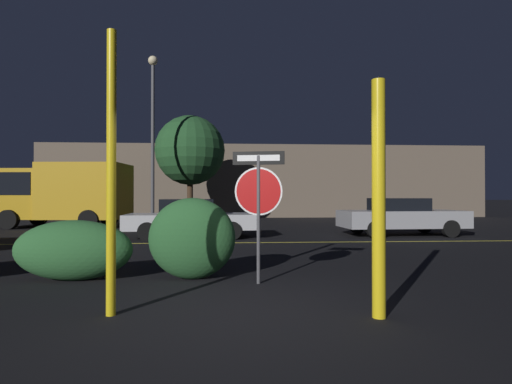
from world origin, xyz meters
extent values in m
plane|color=black|center=(0.00, 0.00, 0.00)|extent=(260.00, 260.00, 0.00)
cube|color=gold|center=(0.00, 7.34, 0.00)|extent=(37.57, 0.12, 0.01)
cylinder|color=#4C4C51|center=(0.33, 1.62, 1.05)|extent=(0.06, 0.06, 2.11)
cylinder|color=white|center=(0.33, 1.62, 1.52)|extent=(0.78, 0.18, 0.80)
cylinder|color=#B71414|center=(0.33, 1.62, 1.52)|extent=(0.72, 0.18, 0.74)
cube|color=black|center=(0.33, 1.62, 2.07)|extent=(0.85, 0.21, 0.22)
cube|color=white|center=(0.33, 1.62, 2.07)|extent=(0.70, 0.18, 0.10)
cylinder|color=yellow|center=(-1.57, -0.02, 1.73)|extent=(0.11, 0.11, 3.46)
cylinder|color=yellow|center=(1.63, -0.30, 1.42)|extent=(0.16, 0.16, 2.83)
ellipsoid|color=#2D6633|center=(-2.81, 2.07, 0.51)|extent=(1.99, 0.86, 1.03)
ellipsoid|color=#285B2D|center=(-0.79, 2.05, 0.70)|extent=(1.50, 0.81, 1.41)
cube|color=silver|center=(-1.51, 9.03, 0.56)|extent=(4.51, 2.21, 0.52)
cube|color=black|center=(-1.64, 9.02, 1.07)|extent=(1.86, 1.78, 0.51)
cylinder|color=black|center=(-0.20, 10.05, 0.30)|extent=(0.61, 0.24, 0.60)
cylinder|color=black|center=(-0.09, 8.18, 0.30)|extent=(0.61, 0.24, 0.60)
cylinder|color=black|center=(-2.93, 9.88, 0.30)|extent=(0.61, 0.24, 0.60)
cylinder|color=black|center=(-2.81, 8.02, 0.30)|extent=(0.61, 0.24, 0.60)
sphere|color=#F4EFCC|center=(0.68, 9.77, 0.58)|extent=(0.14, 0.14, 0.14)
sphere|color=#F4EFCC|center=(0.76, 8.57, 0.58)|extent=(0.14, 0.14, 0.14)
cube|color=#9E9EA3|center=(6.09, 9.27, 0.60)|extent=(4.45, 2.00, 0.61)
cube|color=black|center=(5.96, 9.27, 1.13)|extent=(1.81, 1.64, 0.45)
cylinder|color=black|center=(7.41, 10.20, 0.30)|extent=(0.61, 0.22, 0.60)
cylinder|color=black|center=(7.48, 8.45, 0.30)|extent=(0.61, 0.22, 0.60)
cylinder|color=black|center=(4.70, 10.09, 0.30)|extent=(0.61, 0.22, 0.60)
cylinder|color=black|center=(4.77, 8.34, 0.30)|extent=(0.61, 0.22, 0.60)
sphere|color=#F4EFCC|center=(8.28, 9.93, 0.63)|extent=(0.14, 0.14, 0.14)
sphere|color=#F4EFCC|center=(8.33, 8.80, 0.63)|extent=(0.14, 0.14, 0.14)
cube|color=gold|center=(-9.68, 14.02, 1.52)|extent=(2.39, 2.41, 2.25)
cube|color=black|center=(-9.68, 14.02, 1.97)|extent=(2.18, 2.44, 0.99)
cube|color=gold|center=(-6.78, 13.78, 1.65)|extent=(3.80, 2.67, 2.51)
cylinder|color=black|center=(-9.72, 12.88, 0.42)|extent=(0.86, 0.35, 0.84)
cylinder|color=black|center=(-9.53, 15.16, 0.42)|extent=(0.86, 0.35, 0.84)
cylinder|color=black|center=(-6.23, 12.59, 0.42)|extent=(0.86, 0.35, 0.84)
cylinder|color=black|center=(-6.04, 14.86, 0.42)|extent=(0.86, 0.35, 0.84)
cylinder|color=#4C4C51|center=(-3.77, 13.78, 3.75)|extent=(0.16, 0.16, 7.51)
sphere|color=#F9E5B2|center=(-3.77, 13.78, 7.73)|extent=(0.44, 0.44, 0.44)
cylinder|color=#422D1E|center=(-2.36, 16.87, 1.28)|extent=(0.32, 0.32, 2.56)
sphere|color=#235128|center=(-2.36, 16.87, 3.91)|extent=(3.77, 3.77, 3.77)
cube|color=#6B5B4C|center=(2.23, 22.86, 2.43)|extent=(29.84, 3.28, 4.86)
camera|label=1|loc=(-0.11, -4.94, 1.44)|focal=28.00mm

